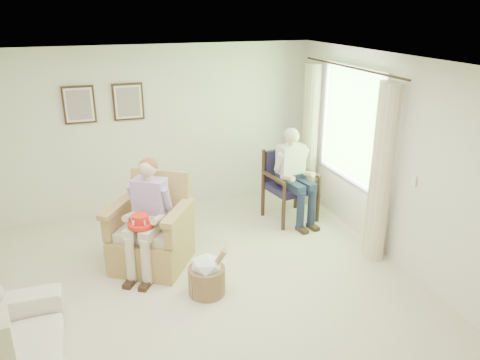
{
  "coord_description": "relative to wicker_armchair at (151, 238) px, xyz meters",
  "views": [
    {
      "loc": [
        -1.12,
        -4.4,
        3.14
      ],
      "look_at": [
        0.68,
        0.86,
        1.05
      ],
      "focal_mm": 35.0,
      "sensor_mm": 36.0,
      "label": 1
    }
  ],
  "objects": [
    {
      "name": "window",
      "position": [
        2.94,
        0.22,
        1.22
      ],
      "size": [
        0.13,
        2.5,
        1.63
      ],
      "color": "#2D6B23",
      "rests_on": "right_wall"
    },
    {
      "name": "framed_print_left",
      "position": [
        -0.67,
        1.73,
        1.41
      ],
      "size": [
        0.45,
        0.05,
        0.55
      ],
      "color": "#382114",
      "rests_on": "back_wall"
    },
    {
      "name": "back_wall",
      "position": [
        0.48,
        1.77,
        0.93
      ],
      "size": [
        5.0,
        0.04,
        2.6
      ],
      "primitive_type": "cube",
      "color": "silver",
      "rests_on": "ground"
    },
    {
      "name": "framed_print_right",
      "position": [
        0.03,
        1.73,
        1.41
      ],
      "size": [
        0.45,
        0.05,
        0.55
      ],
      "color": "#382114",
      "rests_on": "back_wall"
    },
    {
      "name": "person_dark",
      "position": [
        2.25,
        0.59,
        0.47
      ],
      "size": [
        0.4,
        0.63,
        1.41
      ],
      "rotation": [
        0.0,
        0.0,
        0.17
      ],
      "color": "#1A213A",
      "rests_on": "ground"
    },
    {
      "name": "right_wall",
      "position": [
        2.98,
        -0.98,
        0.93
      ],
      "size": [
        0.04,
        5.5,
        2.6
      ],
      "primitive_type": "cube",
      "color": "silver",
      "rests_on": "ground"
    },
    {
      "name": "hatbox",
      "position": [
        0.5,
        -0.88,
        -0.12
      ],
      "size": [
        0.53,
        0.53,
        0.63
      ],
      "color": "tan",
      "rests_on": "ground"
    },
    {
      "name": "red_hat",
      "position": [
        -0.14,
        -0.31,
        0.39
      ],
      "size": [
        0.31,
        0.31,
        0.14
      ],
      "color": "red",
      "rests_on": "person_wicker"
    },
    {
      "name": "person_wicker",
      "position": [
        0.0,
        -0.15,
        0.47
      ],
      "size": [
        0.4,
        0.63,
        1.41
      ],
      "rotation": [
        0.0,
        0.0,
        -0.57
      ],
      "color": "beige",
      "rests_on": "ground"
    },
    {
      "name": "ceiling",
      "position": [
        0.48,
        -0.98,
        2.23
      ],
      "size": [
        5.0,
        5.5,
        0.02
      ],
      "primitive_type": "cube",
      "color": "white",
      "rests_on": "back_wall"
    },
    {
      "name": "curtain_right",
      "position": [
        2.81,
        1.2,
        0.78
      ],
      "size": [
        0.34,
        0.34,
        2.3
      ],
      "primitive_type": "cylinder",
      "color": "beige",
      "rests_on": "ground"
    },
    {
      "name": "floor",
      "position": [
        0.48,
        -0.98,
        -0.37
      ],
      "size": [
        5.5,
        5.5,
        0.0
      ],
      "primitive_type": "plane",
      "color": "beige",
      "rests_on": "ground"
    },
    {
      "name": "wood_armchair",
      "position": [
        2.25,
        0.76,
        0.21
      ],
      "size": [
        0.68,
        0.64,
        1.05
      ],
      "rotation": [
        0.0,
        0.0,
        0.17
      ],
      "color": "black",
      "rests_on": "ground"
    },
    {
      "name": "wicker_armchair",
      "position": [
        0.0,
        0.0,
        0.0
      ],
      "size": [
        0.9,
        0.9,
        1.16
      ],
      "rotation": [
        0.0,
        0.0,
        -0.57
      ],
      "color": "#A48D4D",
      "rests_on": "ground"
    },
    {
      "name": "curtain_left",
      "position": [
        2.81,
        -0.76,
        0.78
      ],
      "size": [
        0.34,
        0.34,
        2.3
      ],
      "primitive_type": "cylinder",
      "color": "beige",
      "rests_on": "ground"
    }
  ]
}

